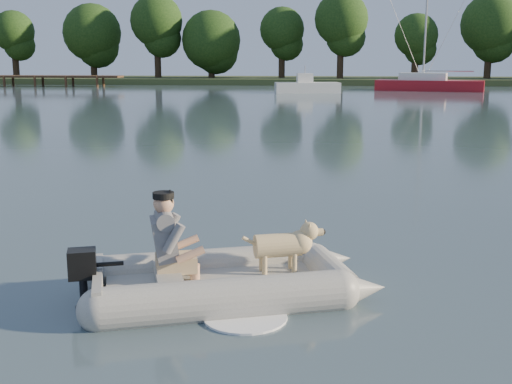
# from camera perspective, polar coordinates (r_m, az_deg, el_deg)

# --- Properties ---
(water) EXTENTS (160.00, 160.00, 0.00)m
(water) POSITION_cam_1_polar(r_m,az_deg,el_deg) (8.20, -4.77, -7.82)
(water) COLOR slate
(water) RESTS_ON ground
(shore_bank) EXTENTS (160.00, 12.00, 0.70)m
(shore_bank) POSITION_cam_1_polar(r_m,az_deg,el_deg) (69.65, 4.31, 9.82)
(shore_bank) COLOR #47512D
(shore_bank) RESTS_ON water
(dock) EXTENTS (18.00, 2.00, 1.04)m
(dock) POSITION_cam_1_polar(r_m,az_deg,el_deg) (65.63, -19.55, 9.29)
(dock) COLOR #4C331E
(dock) RESTS_ON water
(treeline) EXTENTS (92.55, 7.35, 9.27)m
(treeline) POSITION_cam_1_polar(r_m,az_deg,el_deg) (69.08, 11.78, 13.74)
(treeline) COLOR #332316
(treeline) RESTS_ON shore_bank
(dinghy) EXTENTS (5.64, 4.94, 1.36)m
(dinghy) POSITION_cam_1_polar(r_m,az_deg,el_deg) (7.50, -2.65, -5.02)
(dinghy) COLOR gray
(dinghy) RESTS_ON water
(man) EXTENTS (0.86, 0.80, 1.06)m
(man) POSITION_cam_1_polar(r_m,az_deg,el_deg) (7.42, -7.97, -3.85)
(man) COLOR slate
(man) RESTS_ON dinghy
(dog) EXTENTS (0.97, 0.59, 0.61)m
(dog) POSITION_cam_1_polar(r_m,az_deg,el_deg) (7.70, 1.97, -5.12)
(dog) COLOR tan
(dog) RESTS_ON dinghy
(outboard_motor) EXTENTS (0.47, 0.40, 0.77)m
(outboard_motor) POSITION_cam_1_polar(r_m,az_deg,el_deg) (7.50, -15.12, -7.65)
(outboard_motor) COLOR black
(outboard_motor) RESTS_ON dinghy
(motorboat) EXTENTS (5.46, 2.78, 2.21)m
(motorboat) POSITION_cam_1_polar(r_m,az_deg,el_deg) (51.08, 4.59, 9.91)
(motorboat) COLOR white
(motorboat) RESTS_ON water
(sailboat) EXTENTS (9.04, 4.74, 11.91)m
(sailboat) POSITION_cam_1_polar(r_m,az_deg,el_deg) (56.00, 15.06, 9.23)
(sailboat) COLOR maroon
(sailboat) RESTS_ON water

